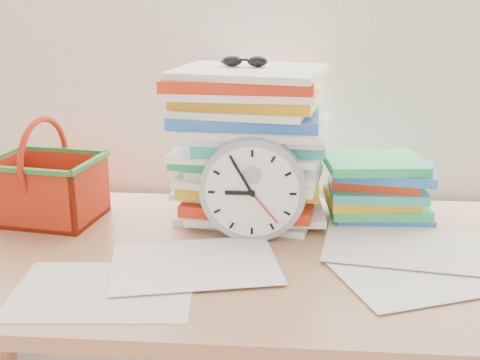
# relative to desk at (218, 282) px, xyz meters

# --- Properties ---
(desk) EXTENTS (1.40, 0.70, 0.75)m
(desk) POSITION_rel_desk_xyz_m (0.00, 0.00, 0.00)
(desk) COLOR #A7744E
(desk) RESTS_ON ground
(paper_stack) EXTENTS (0.37, 0.31, 0.35)m
(paper_stack) POSITION_rel_desk_xyz_m (0.05, 0.22, 0.25)
(paper_stack) COLOR white
(paper_stack) RESTS_ON desk
(clock) EXTENTS (0.23, 0.05, 0.23)m
(clock) POSITION_rel_desk_xyz_m (0.07, 0.07, 0.19)
(clock) COLOR #9599A5
(clock) RESTS_ON desk
(sunglasses) EXTENTS (0.12, 0.11, 0.03)m
(sunglasses) POSITION_rel_desk_xyz_m (0.04, 0.23, 0.44)
(sunglasses) COLOR black
(sunglasses) RESTS_ON paper_stack
(book_stack) EXTENTS (0.26, 0.20, 0.15)m
(book_stack) POSITION_rel_desk_xyz_m (0.35, 0.21, 0.15)
(book_stack) COLOR white
(book_stack) RESTS_ON desk
(basket) EXTENTS (0.27, 0.22, 0.24)m
(basket) POSITION_rel_desk_xyz_m (-0.42, 0.15, 0.19)
(basket) COLOR red
(basket) RESTS_ON desk
(scattered_papers) EXTENTS (1.26, 0.42, 0.02)m
(scattered_papers) POSITION_rel_desk_xyz_m (0.00, 0.00, 0.08)
(scattered_papers) COLOR white
(scattered_papers) RESTS_ON desk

